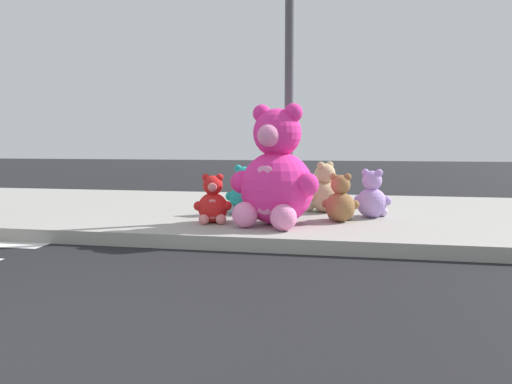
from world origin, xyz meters
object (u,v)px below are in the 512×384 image
Objects in this scene: plush_pink_large at (276,177)px; plush_lavender at (372,198)px; plush_lime at (290,188)px; plush_tan at (324,192)px; plush_brown at (340,202)px; sign_pole at (289,82)px; plush_red at (213,203)px; plush_teal at (244,194)px.

plush_pink_large is 1.41m from plush_lavender.
plush_lime reaches higher than plush_tan.
sign_pole is at bearing 164.07° from plush_brown.
plush_brown reaches higher than plush_red.
plush_pink_large is 1.96× the size of plush_lime.
plush_teal is at bearing 179.66° from plush_lavender.
sign_pole is 5.46× the size of plush_brown.
plush_teal is (-0.56, 0.83, -0.29)m from plush_pink_large.
plush_tan is at bearing 43.91° from plush_red.
plush_red is (-0.82, -0.58, -1.46)m from sign_pole.
plush_lime is 1.73m from plush_red.
sign_pole is at bearing -167.76° from plush_lavender.
plush_pink_large reaches higher than plush_lime.
plush_lime is at bearing 95.60° from sign_pole.
plush_red is at bearing 179.08° from plush_pink_large.
plush_lime reaches higher than plush_lavender.
plush_red is at bearing -136.09° from plush_tan.
plush_tan is at bearing 19.79° from plush_teal.
plush_pink_large is 0.89m from plush_brown.
plush_red is (-0.73, -1.57, -0.05)m from plush_lime.
plush_pink_large is 2.37× the size of plush_brown.
plush_lavender is at bearing -0.34° from plush_teal.
plush_teal is 1.10m from plush_tan.
plush_tan is 1.71m from plush_red.
plush_tan reaches higher than plush_red.
sign_pole is 1.59m from plush_teal.
plush_teal is (-0.53, -0.75, -0.02)m from plush_lime.
plush_lavender is 1.67m from plush_teal.
plush_red is at bearing -165.22° from plush_brown.
plush_tan is 1.18× the size of plush_brown.
plush_pink_large is 1.04m from plush_teal.
plush_lime is at bearing 54.62° from plush_teal.
plush_brown is (0.25, -0.80, -0.04)m from plush_tan.
plush_lavender is at bearing -33.79° from plush_lime.
plush_tan is 1.19× the size of plush_red.
plush_teal is (-0.63, 0.24, -1.44)m from sign_pole.
plush_pink_large is (-0.07, -0.59, -1.14)m from sign_pole.
plush_brown is (0.65, -0.19, -1.46)m from sign_pole.
plush_tan is (-0.63, 0.38, 0.03)m from plush_lavender.
sign_pole is 5.16× the size of plush_lavender.
plush_lime is 0.92m from plush_teal.
plush_lime is at bearing 146.21° from plush_lavender.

